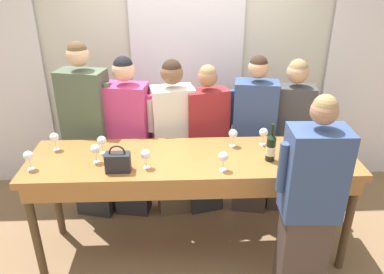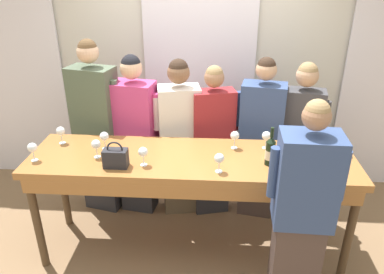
# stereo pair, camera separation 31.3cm
# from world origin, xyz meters

# --- Properties ---
(ground_plane) EXTENTS (18.00, 18.00, 0.00)m
(ground_plane) POSITION_xyz_m (0.00, 0.00, 0.00)
(ground_plane) COLOR #846647
(wall_back) EXTENTS (12.00, 0.06, 2.80)m
(wall_back) POSITION_xyz_m (0.00, 1.42, 1.40)
(wall_back) COLOR beige
(wall_back) RESTS_ON ground_plane
(curtain_panel_center) EXTENTS (1.24, 0.03, 2.69)m
(curtain_panel_center) POSITION_xyz_m (0.00, 1.35, 1.34)
(curtain_panel_center) COLOR white
(curtain_panel_center) RESTS_ON ground_plane
(curtain_panel_right) EXTENTS (1.24, 0.03, 2.69)m
(curtain_panel_right) POSITION_xyz_m (2.23, 1.35, 1.34)
(curtain_panel_right) COLOR white
(curtain_panel_right) RESTS_ON ground_plane
(tasting_bar) EXTENTS (2.78, 0.74, 1.01)m
(tasting_bar) POSITION_xyz_m (0.00, -0.02, 0.91)
(tasting_bar) COLOR #9E6633
(tasting_bar) RESTS_ON ground_plane
(wine_bottle) EXTENTS (0.08, 0.08, 0.33)m
(wine_bottle) POSITION_xyz_m (0.64, -0.09, 1.13)
(wine_bottle) COLOR black
(wine_bottle) RESTS_ON tasting_bar
(handbag) EXTENTS (0.19, 0.11, 0.22)m
(handbag) POSITION_xyz_m (-0.60, -0.21, 1.09)
(handbag) COLOR #232328
(handbag) RESTS_ON tasting_bar
(wine_glass_front_left) EXTENTS (0.08, 0.08, 0.16)m
(wine_glass_front_left) POSITION_xyz_m (-0.38, -0.17, 1.12)
(wine_glass_front_left) COLOR white
(wine_glass_front_left) RESTS_ON tasting_bar
(wine_glass_front_mid) EXTENTS (0.08, 0.08, 0.16)m
(wine_glass_front_mid) POSITION_xyz_m (0.65, 0.20, 1.12)
(wine_glass_front_mid) COLOR white
(wine_glass_front_mid) RESTS_ON tasting_bar
(wine_glass_front_right) EXTENTS (0.08, 0.08, 0.16)m
(wine_glass_front_right) POSITION_xyz_m (1.08, -0.05, 1.12)
(wine_glass_front_right) COLOR white
(wine_glass_front_right) RESTS_ON tasting_bar
(wine_glass_center_left) EXTENTS (0.08, 0.08, 0.16)m
(wine_glass_center_left) POSITION_xyz_m (0.23, -0.24, 1.12)
(wine_glass_center_left) COLOR white
(wine_glass_center_left) RESTS_ON tasting_bar
(wine_glass_center_mid) EXTENTS (0.08, 0.08, 0.16)m
(wine_glass_center_mid) POSITION_xyz_m (1.29, 0.12, 1.12)
(wine_glass_center_mid) COLOR white
(wine_glass_center_mid) RESTS_ON tasting_bar
(wine_glass_center_right) EXTENTS (0.08, 0.08, 0.16)m
(wine_glass_center_right) POSITION_xyz_m (0.37, 0.19, 1.12)
(wine_glass_center_right) COLOR white
(wine_glass_center_right) RESTS_ON tasting_bar
(wine_glass_back_left) EXTENTS (0.08, 0.08, 0.16)m
(wine_glass_back_left) POSITION_xyz_m (-1.20, 0.18, 1.12)
(wine_glass_back_left) COLOR white
(wine_glass_back_left) RESTS_ON tasting_bar
(wine_glass_back_mid) EXTENTS (0.08, 0.08, 0.16)m
(wine_glass_back_mid) POSITION_xyz_m (-1.30, -0.16, 1.12)
(wine_glass_back_mid) COLOR white
(wine_glass_back_mid) RESTS_ON tasting_bar
(wine_glass_back_right) EXTENTS (0.08, 0.08, 0.16)m
(wine_glass_back_right) POSITION_xyz_m (-0.80, -0.06, 1.12)
(wine_glass_back_right) COLOR white
(wine_glass_back_right) RESTS_ON tasting_bar
(wine_glass_near_host) EXTENTS (0.08, 0.08, 0.16)m
(wine_glass_near_host) POSITION_xyz_m (-0.77, 0.10, 1.12)
(wine_glass_near_host) COLOR white
(wine_glass_near_host) RESTS_ON tasting_bar
(guest_olive_jacket) EXTENTS (0.56, 0.36, 1.86)m
(guest_olive_jacket) POSITION_xyz_m (-1.02, 0.65, 0.95)
(guest_olive_jacket) COLOR #28282D
(guest_olive_jacket) RESTS_ON ground_plane
(guest_pink_top) EXTENTS (0.53, 0.33, 1.72)m
(guest_pink_top) POSITION_xyz_m (-0.62, 0.65, 0.88)
(guest_pink_top) COLOR #28282D
(guest_pink_top) RESTS_ON ground_plane
(guest_cream_sweater) EXTENTS (0.52, 0.34, 1.69)m
(guest_cream_sweater) POSITION_xyz_m (-0.17, 0.65, 0.86)
(guest_cream_sweater) COLOR brown
(guest_cream_sweater) RESTS_ON ground_plane
(guest_striped_shirt) EXTENTS (0.53, 0.30, 1.63)m
(guest_striped_shirt) POSITION_xyz_m (0.17, 0.65, 0.84)
(guest_striped_shirt) COLOR #28282D
(guest_striped_shirt) RESTS_ON ground_plane
(guest_navy_coat) EXTENTS (0.54, 0.33, 1.72)m
(guest_navy_coat) POSITION_xyz_m (0.65, 0.65, 0.87)
(guest_navy_coat) COLOR #473833
(guest_navy_coat) RESTS_ON ground_plane
(guest_beige_cap) EXTENTS (0.51, 0.29, 1.68)m
(guest_beige_cap) POSITION_xyz_m (1.04, 0.65, 0.87)
(guest_beige_cap) COLOR #473833
(guest_beige_cap) RESTS_ON ground_plane
(host_pouring) EXTENTS (0.52, 0.29, 1.76)m
(host_pouring) POSITION_xyz_m (0.82, -0.62, 0.89)
(host_pouring) COLOR #473833
(host_pouring) RESTS_ON ground_plane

